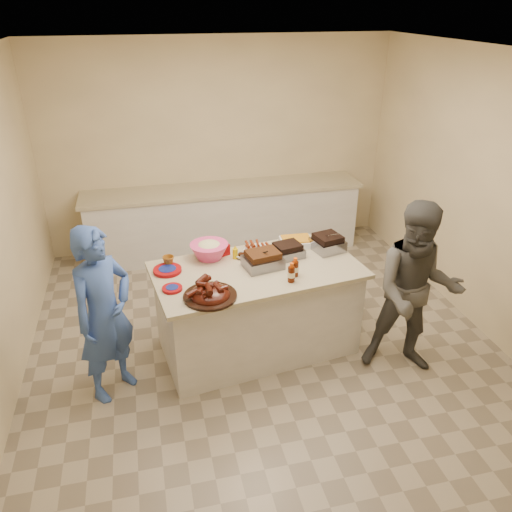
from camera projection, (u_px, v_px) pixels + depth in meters
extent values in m
cube|color=#47230F|center=(263.00, 267.00, 4.55)|extent=(0.38, 0.31, 0.10)
cube|color=black|center=(287.00, 256.00, 4.74)|extent=(0.32, 0.28, 0.08)
cube|color=gray|center=(327.00, 250.00, 4.86)|extent=(0.33, 0.33, 0.11)
cylinder|color=silver|center=(259.00, 251.00, 4.83)|extent=(0.32, 0.32, 0.05)
cube|color=orange|center=(296.00, 245.00, 4.95)|extent=(0.32, 0.25, 0.08)
cylinder|color=#401203|center=(295.00, 276.00, 4.40)|extent=(0.07, 0.07, 0.18)
cylinder|color=#401203|center=(291.00, 282.00, 4.32)|extent=(0.07, 0.07, 0.18)
cylinder|color=#DDB500|center=(235.00, 258.00, 4.70)|extent=(0.06, 0.06, 0.13)
imported|color=silver|center=(242.00, 258.00, 4.71)|extent=(0.13, 0.06, 0.13)
cylinder|color=maroon|center=(168.00, 272.00, 4.47)|extent=(0.29, 0.29, 0.03)
cylinder|color=maroon|center=(172.00, 290.00, 4.20)|extent=(0.19, 0.19, 0.02)
imported|color=#8E5718|center=(169.00, 266.00, 4.57)|extent=(0.12, 0.11, 0.10)
cube|color=maroon|center=(216.00, 255.00, 4.77)|extent=(0.26, 0.23, 0.11)
imported|color=#3858A9|center=(117.00, 388.00, 4.41)|extent=(1.47, 1.53, 0.37)
imported|color=#514F49|center=(403.00, 365.00, 4.69)|extent=(1.31, 1.80, 0.61)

